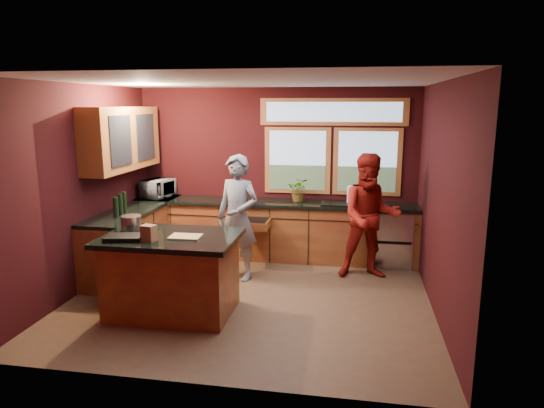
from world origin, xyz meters
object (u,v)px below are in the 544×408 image
(person_grey, at_px, (238,218))
(person_red, at_px, (370,217))
(cutting_board, at_px, (185,237))
(island, at_px, (172,274))
(stock_pot, at_px, (131,223))

(person_grey, distance_m, person_red, 1.86)
(person_grey, height_order, person_red, person_red)
(person_grey, bearing_deg, cutting_board, -83.40)
(person_grey, bearing_deg, island, -92.05)
(cutting_board, bearing_deg, person_grey, 77.82)
(island, height_order, stock_pot, stock_pot)
(cutting_board, relative_size, stock_pot, 1.46)
(cutting_board, xyz_separation_m, stock_pot, (-0.75, 0.20, 0.08))
(stock_pot, bearing_deg, person_red, 27.38)
(person_red, distance_m, stock_pot, 3.23)
(cutting_board, bearing_deg, person_red, 38.54)
(island, bearing_deg, stock_pot, 164.74)
(person_grey, distance_m, stock_pot, 1.54)
(island, bearing_deg, cutting_board, -14.04)
(island, height_order, person_red, person_red)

